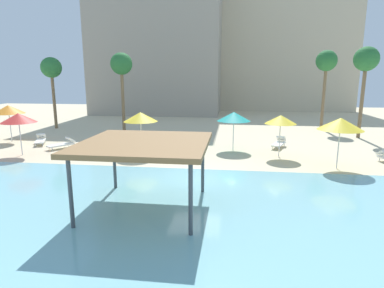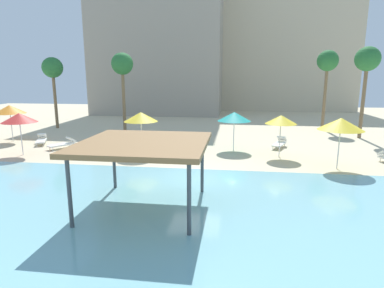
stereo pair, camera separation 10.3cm
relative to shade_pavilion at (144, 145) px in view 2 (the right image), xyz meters
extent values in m
plane|color=beige|center=(1.42, 3.86, -2.45)|extent=(80.00, 80.00, 0.00)
cube|color=#7AB7C1|center=(1.42, -1.39, -2.43)|extent=(44.00, 13.50, 0.04)
cylinder|color=#42474C|center=(-1.96, 1.96, -1.24)|extent=(0.14, 0.14, 2.42)
cylinder|color=#42474C|center=(1.96, 1.96, -1.24)|extent=(0.14, 0.14, 2.42)
cylinder|color=#42474C|center=(-1.96, -1.96, -1.24)|extent=(0.14, 0.14, 2.42)
cylinder|color=#42474C|center=(1.96, -1.96, -1.24)|extent=(0.14, 0.14, 2.42)
cube|color=olive|center=(0.00, 0.00, 0.06)|extent=(4.62, 4.62, 0.18)
cylinder|color=silver|center=(6.08, 8.93, -1.42)|extent=(0.06, 0.06, 2.07)
cone|color=yellow|center=(6.08, 8.93, -0.12)|extent=(1.94, 1.94, 0.53)
cylinder|color=silver|center=(3.23, 10.51, -1.46)|extent=(0.06, 0.06, 1.97)
cone|color=teal|center=(3.23, 10.51, -0.17)|extent=(2.23, 2.23, 0.61)
cylinder|color=silver|center=(-10.11, 7.21, -1.40)|extent=(0.06, 0.06, 2.09)
cone|color=red|center=(-10.11, 7.21, -0.06)|extent=(2.14, 2.14, 0.59)
cylinder|color=silver|center=(8.86, 6.60, -1.38)|extent=(0.06, 0.06, 2.13)
cone|color=yellow|center=(8.86, 6.60, 0.00)|extent=(2.36, 2.36, 0.65)
cylinder|color=silver|center=(-13.68, 11.14, -1.37)|extent=(0.06, 0.06, 2.16)
cone|color=orange|center=(-13.68, 11.14, 0.03)|extent=(2.32, 2.32, 0.64)
cylinder|color=silver|center=(-2.64, 8.51, -1.39)|extent=(0.06, 0.06, 2.11)
cone|color=yellow|center=(-2.64, 8.51, -0.04)|extent=(2.16, 2.16, 0.59)
cylinder|color=white|center=(-8.84, 8.52, -2.34)|extent=(0.05, 0.05, 0.22)
cylinder|color=white|center=(-9.23, 8.79, -2.34)|extent=(0.05, 0.05, 0.22)
cylinder|color=white|center=(-8.03, 9.71, -2.34)|extent=(0.05, 0.05, 0.22)
cylinder|color=white|center=(-8.43, 9.98, -2.34)|extent=(0.05, 0.05, 0.22)
cube|color=white|center=(-8.63, 9.25, -2.18)|extent=(1.51, 1.83, 0.10)
cube|color=white|center=(-8.21, 9.87, -1.90)|extent=(0.78, 0.76, 0.40)
cylinder|color=white|center=(6.36, 10.74, -2.34)|extent=(0.05, 0.05, 0.22)
cylinder|color=white|center=(5.92, 10.91, -2.34)|extent=(0.05, 0.05, 0.22)
cylinder|color=white|center=(6.88, 12.08, -2.34)|extent=(0.05, 0.05, 0.22)
cylinder|color=white|center=(6.43, 12.25, -2.34)|extent=(0.05, 0.05, 0.22)
cube|color=white|center=(6.40, 11.50, -2.18)|extent=(1.21, 1.90, 0.10)
cube|color=white|center=(6.67, 12.19, -1.90)|extent=(0.74, 0.69, 0.40)
cylinder|color=white|center=(11.84, 8.49, -2.34)|extent=(0.05, 0.05, 0.22)
cube|color=white|center=(12.06, 8.59, -1.90)|extent=(0.74, 0.69, 0.40)
cylinder|color=white|center=(-10.32, 9.83, -2.34)|extent=(0.05, 0.05, 0.22)
cylinder|color=white|center=(-10.75, 9.62, -2.34)|extent=(0.05, 0.05, 0.22)
cylinder|color=white|center=(-10.95, 11.12, -2.34)|extent=(0.05, 0.05, 0.22)
cylinder|color=white|center=(-11.38, 10.91, -2.34)|extent=(0.05, 0.05, 0.22)
cube|color=white|center=(-10.85, 10.37, -2.18)|extent=(1.33, 1.88, 0.10)
cube|color=white|center=(-11.17, 11.04, -1.90)|extent=(0.76, 0.72, 0.40)
cylinder|color=brown|center=(-6.59, 16.57, 0.38)|extent=(0.28, 0.28, 5.65)
sphere|color=#286B33|center=(-6.59, 16.57, 3.55)|extent=(1.90, 1.90, 1.90)
cylinder|color=brown|center=(11.54, 20.55, 0.54)|extent=(0.28, 0.28, 5.98)
sphere|color=#286B33|center=(11.54, 20.55, 3.88)|extent=(1.90, 1.90, 1.90)
cylinder|color=brown|center=(13.37, 16.20, 0.50)|extent=(0.28, 0.28, 5.90)
sphere|color=#286B33|center=(13.37, 16.20, 3.80)|extent=(1.90, 1.90, 1.90)
cylinder|color=brown|center=(-13.80, 17.73, 0.24)|extent=(0.28, 0.28, 5.38)
sphere|color=#286B33|center=(-13.80, 17.73, 3.28)|extent=(1.90, 1.90, 1.90)
cube|color=#9E9384|center=(-7.04, 32.04, 7.28)|extent=(16.64, 8.54, 19.45)
cube|color=beige|center=(8.76, 41.33, 5.80)|extent=(22.60, 10.85, 16.49)
camera|label=1|loc=(3.19, -11.21, 2.48)|focal=30.14mm
camera|label=2|loc=(3.29, -11.20, 2.48)|focal=30.14mm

